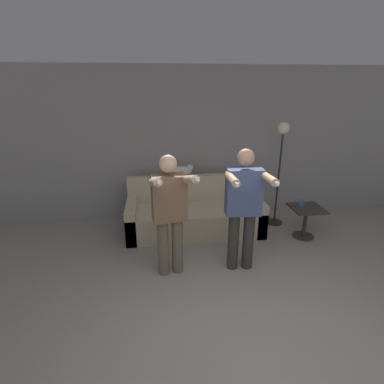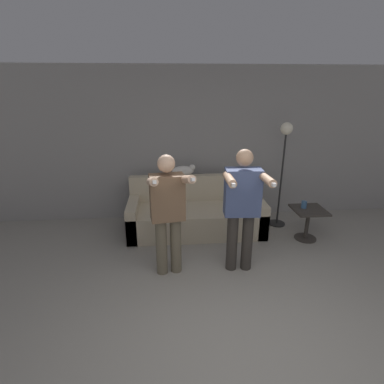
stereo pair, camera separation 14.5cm
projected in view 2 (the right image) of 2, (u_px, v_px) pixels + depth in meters
ground_plane at (253, 365)px, 2.59m from camera, size 16.00×16.00×0.00m
wall_back at (207, 145)px, 5.18m from camera, size 10.00×0.05×2.60m
couch at (196, 215)px, 4.91m from camera, size 2.16×0.87×0.86m
person_left at (168, 209)px, 3.57m from camera, size 0.54×0.70×1.54m
person_right at (242, 204)px, 3.63m from camera, size 0.53×0.70×1.59m
cat at (184, 170)px, 4.97m from camera, size 0.50×0.15×0.19m
floor_lamp at (284, 152)px, 4.79m from camera, size 0.28×0.28×1.74m
side_table at (308, 217)px, 4.60m from camera, size 0.48×0.48×0.50m
cup at (304, 205)px, 4.58m from camera, size 0.08×0.08×0.11m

